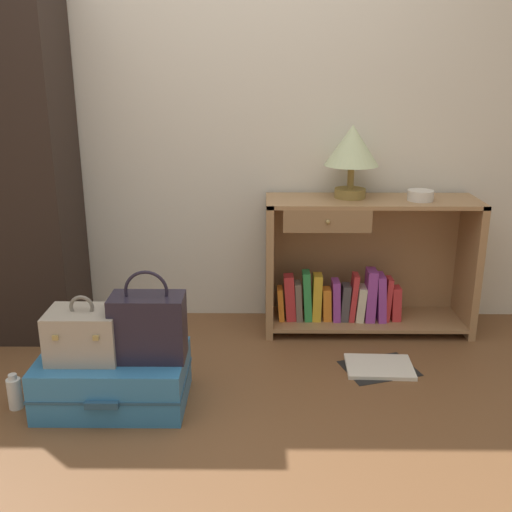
# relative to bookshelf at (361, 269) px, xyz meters

# --- Properties ---
(ground_plane) EXTENTS (9.00, 9.00, 0.00)m
(ground_plane) POSITION_rel_bookshelf_xyz_m (-0.82, -1.26, -0.36)
(ground_plane) COLOR brown
(back_wall) EXTENTS (6.40, 0.10, 2.60)m
(back_wall) POSITION_rel_bookshelf_xyz_m (-0.82, 0.24, 0.94)
(back_wall) COLOR silver
(back_wall) RESTS_ON ground_plane
(bookshelf) EXTENTS (1.16, 0.37, 0.76)m
(bookshelf) POSITION_rel_bookshelf_xyz_m (0.00, 0.00, 0.00)
(bookshelf) COLOR #A37A51
(bookshelf) RESTS_ON ground_plane
(table_lamp) EXTENTS (0.29, 0.29, 0.39)m
(table_lamp) POSITION_rel_bookshelf_xyz_m (-0.08, 0.02, 0.67)
(table_lamp) COLOR olive
(table_lamp) RESTS_ON bookshelf
(bowl) EXTENTS (0.14, 0.14, 0.06)m
(bowl) POSITION_rel_bookshelf_xyz_m (0.29, -0.05, 0.43)
(bowl) COLOR silver
(bowl) RESTS_ON bookshelf
(suitcase_large) EXTENTS (0.65, 0.43, 0.23)m
(suitcase_large) POSITION_rel_bookshelf_xyz_m (-1.22, -0.84, -0.24)
(suitcase_large) COLOR teal
(suitcase_large) RESTS_ON ground_plane
(train_case) EXTENTS (0.30, 0.23, 0.29)m
(train_case) POSITION_rel_bookshelf_xyz_m (-1.33, -0.85, -0.01)
(train_case) COLOR #A89E8E
(train_case) RESTS_ON suitcase_large
(handbag) EXTENTS (0.32, 0.17, 0.40)m
(handbag) POSITION_rel_bookshelf_xyz_m (-1.05, -0.85, 0.03)
(handbag) COLOR #231E2D
(handbag) RESTS_ON suitcase_large
(bottle) EXTENTS (0.06, 0.06, 0.17)m
(bottle) POSITION_rel_bookshelf_xyz_m (-1.65, -0.88, -0.28)
(bottle) COLOR white
(bottle) RESTS_ON ground_plane
(open_book_on_floor) EXTENTS (0.41, 0.35, 0.02)m
(open_book_on_floor) POSITION_rel_bookshelf_xyz_m (0.03, -0.51, -0.35)
(open_book_on_floor) COLOR white
(open_book_on_floor) RESTS_ON ground_plane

